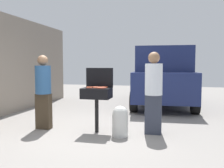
{
  "coord_description": "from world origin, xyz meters",
  "views": [
    {
      "loc": [
        1.77,
        -4.79,
        1.43
      ],
      "look_at": [
        0.48,
        0.58,
        1.0
      ],
      "focal_mm": 38.94,
      "sensor_mm": 36.0,
      "label": 1
    }
  ],
  "objects_px": {
    "hot_dog_7": "(104,88)",
    "person_right": "(154,90)",
    "bbq_grill": "(97,95)",
    "propane_tank": "(120,120)",
    "parked_minivan": "(163,77)",
    "hot_dog_13": "(96,88)",
    "hot_dog_5": "(96,87)",
    "hot_dog_12": "(102,87)",
    "hot_dog_10": "(99,88)",
    "hot_dog_2": "(105,87)",
    "hot_dog_8": "(101,88)",
    "hot_dog_11": "(89,88)",
    "hot_dog_3": "(90,87)",
    "hot_dog_6": "(95,87)",
    "hot_dog_0": "(102,88)",
    "person_left": "(43,89)",
    "hot_dog_9": "(102,87)",
    "hot_dog_4": "(90,87)",
    "hot_dog_1": "(96,87)"
  },
  "relations": [
    {
      "from": "hot_dog_13",
      "to": "hot_dog_6",
      "type": "bearing_deg",
      "value": 112.26
    },
    {
      "from": "person_left",
      "to": "hot_dog_9",
      "type": "bearing_deg",
      "value": 3.32
    },
    {
      "from": "hot_dog_6",
      "to": "hot_dog_5",
      "type": "bearing_deg",
      "value": -65.14
    },
    {
      "from": "hot_dog_10",
      "to": "hot_dog_11",
      "type": "bearing_deg",
      "value": -153.27
    },
    {
      "from": "hot_dog_11",
      "to": "hot_dog_3",
      "type": "bearing_deg",
      "value": 105.9
    },
    {
      "from": "hot_dog_10",
      "to": "hot_dog_7",
      "type": "bearing_deg",
      "value": 17.31
    },
    {
      "from": "hot_dog_9",
      "to": "person_left",
      "type": "distance_m",
      "value": 1.33
    },
    {
      "from": "hot_dog_6",
      "to": "person_left",
      "type": "bearing_deg",
      "value": -174.74
    },
    {
      "from": "hot_dog_7",
      "to": "person_right",
      "type": "relative_size",
      "value": 0.08
    },
    {
      "from": "person_right",
      "to": "parked_minivan",
      "type": "height_order",
      "value": "parked_minivan"
    },
    {
      "from": "hot_dog_7",
      "to": "parked_minivan",
      "type": "bearing_deg",
      "value": 74.99
    },
    {
      "from": "hot_dog_5",
      "to": "hot_dog_6",
      "type": "distance_m",
      "value": 0.16
    },
    {
      "from": "bbq_grill",
      "to": "propane_tank",
      "type": "bearing_deg",
      "value": -17.14
    },
    {
      "from": "hot_dog_7",
      "to": "parked_minivan",
      "type": "distance_m",
      "value": 4.15
    },
    {
      "from": "hot_dog_10",
      "to": "person_right",
      "type": "relative_size",
      "value": 0.08
    },
    {
      "from": "hot_dog_3",
      "to": "hot_dog_11",
      "type": "bearing_deg",
      "value": -74.1
    },
    {
      "from": "hot_dog_1",
      "to": "hot_dog_10",
      "type": "relative_size",
      "value": 1.0
    },
    {
      "from": "hot_dog_1",
      "to": "hot_dog_7",
      "type": "distance_m",
      "value": 0.2
    },
    {
      "from": "person_right",
      "to": "hot_dog_12",
      "type": "bearing_deg",
      "value": 8.39
    },
    {
      "from": "bbq_grill",
      "to": "hot_dog_3",
      "type": "xyz_separation_m",
      "value": [
        -0.16,
        0.0,
        0.16
      ]
    },
    {
      "from": "hot_dog_6",
      "to": "propane_tank",
      "type": "height_order",
      "value": "hot_dog_6"
    },
    {
      "from": "hot_dog_2",
      "to": "parked_minivan",
      "type": "xyz_separation_m",
      "value": [
        1.08,
        3.92,
        0.06
      ]
    },
    {
      "from": "hot_dog_6",
      "to": "hot_dog_4",
      "type": "bearing_deg",
      "value": -158.55
    },
    {
      "from": "hot_dog_3",
      "to": "hot_dog_13",
      "type": "bearing_deg",
      "value": -32.75
    },
    {
      "from": "bbq_grill",
      "to": "parked_minivan",
      "type": "height_order",
      "value": "parked_minivan"
    },
    {
      "from": "hot_dog_8",
      "to": "hot_dog_10",
      "type": "distance_m",
      "value": 0.12
    },
    {
      "from": "hot_dog_9",
      "to": "hot_dog_7",
      "type": "bearing_deg",
      "value": -60.68
    },
    {
      "from": "hot_dog_11",
      "to": "hot_dog_12",
      "type": "relative_size",
      "value": 1.0
    },
    {
      "from": "parked_minivan",
      "to": "hot_dog_13",
      "type": "bearing_deg",
      "value": 69.94
    },
    {
      "from": "hot_dog_4",
      "to": "hot_dog_12",
      "type": "xyz_separation_m",
      "value": [
        0.28,
        -0.06,
        0.0
      ]
    },
    {
      "from": "hot_dog_7",
      "to": "hot_dog_13",
      "type": "distance_m",
      "value": 0.16
    },
    {
      "from": "hot_dog_13",
      "to": "person_left",
      "type": "bearing_deg",
      "value": 174.29
    },
    {
      "from": "hot_dog_6",
      "to": "hot_dog_12",
      "type": "bearing_deg",
      "value": -30.82
    },
    {
      "from": "hot_dog_6",
      "to": "hot_dog_12",
      "type": "distance_m",
      "value": 0.2
    },
    {
      "from": "hot_dog_8",
      "to": "hot_dog_13",
      "type": "xyz_separation_m",
      "value": [
        -0.11,
        0.04,
        0.0
      ]
    },
    {
      "from": "person_right",
      "to": "person_left",
      "type": "bearing_deg",
      "value": 4.3
    },
    {
      "from": "bbq_grill",
      "to": "hot_dog_11",
      "type": "relative_size",
      "value": 7.31
    },
    {
      "from": "bbq_grill",
      "to": "person_left",
      "type": "bearing_deg",
      "value": 179.5
    },
    {
      "from": "bbq_grill",
      "to": "propane_tank",
      "type": "distance_m",
      "value": 0.74
    },
    {
      "from": "hot_dog_0",
      "to": "person_left",
      "type": "relative_size",
      "value": 0.08
    },
    {
      "from": "hot_dog_4",
      "to": "hot_dog_12",
      "type": "distance_m",
      "value": 0.28
    },
    {
      "from": "hot_dog_1",
      "to": "propane_tank",
      "type": "relative_size",
      "value": 0.21
    },
    {
      "from": "hot_dog_2",
      "to": "hot_dog_13",
      "type": "bearing_deg",
      "value": -124.92
    },
    {
      "from": "hot_dog_6",
      "to": "hot_dog_9",
      "type": "height_order",
      "value": "same"
    },
    {
      "from": "hot_dog_7",
      "to": "hot_dog_8",
      "type": "distance_m",
      "value": 0.13
    },
    {
      "from": "hot_dog_7",
      "to": "hot_dog_6",
      "type": "bearing_deg",
      "value": 147.57
    },
    {
      "from": "hot_dog_5",
      "to": "hot_dog_12",
      "type": "relative_size",
      "value": 1.0
    },
    {
      "from": "parked_minivan",
      "to": "hot_dog_2",
      "type": "bearing_deg",
      "value": 70.94
    },
    {
      "from": "hot_dog_10",
      "to": "parked_minivan",
      "type": "bearing_deg",
      "value": 73.77
    },
    {
      "from": "hot_dog_1",
      "to": "hot_dog_12",
      "type": "height_order",
      "value": "same"
    }
  ]
}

